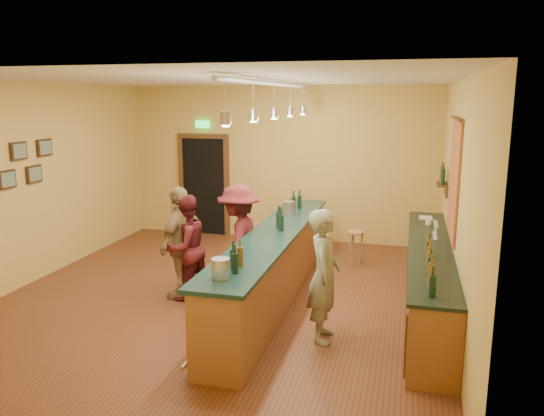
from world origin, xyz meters
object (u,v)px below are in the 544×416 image
(back_counter, at_px, (429,278))
(customer_c, at_px, (239,241))
(bar_stool, at_px, (355,239))
(tasting_bar, at_px, (274,261))
(customer_a, at_px, (185,247))
(customer_b, at_px, (182,243))
(bartender, at_px, (324,276))

(back_counter, height_order, customer_c, customer_c)
(customer_c, relative_size, bar_stool, 2.74)
(tasting_bar, relative_size, customer_a, 3.24)
(customer_c, bearing_deg, bar_stool, 141.52)
(customer_b, bearing_deg, bar_stool, 143.72)
(customer_b, relative_size, bar_stool, 2.70)
(bar_stool, bearing_deg, customer_c, -127.70)
(bartender, distance_m, bar_stool, 3.12)
(customer_b, bearing_deg, customer_a, 73.42)
(tasting_bar, distance_m, customer_c, 0.60)
(customer_a, relative_size, customer_c, 0.92)
(customer_c, distance_m, bar_stool, 2.53)
(back_counter, distance_m, tasting_bar, 2.21)
(bartender, bearing_deg, customer_a, 63.37)
(bar_stool, bearing_deg, back_counter, -56.26)
(tasting_bar, distance_m, bartender, 1.44)
(back_counter, distance_m, customer_a, 3.53)
(tasting_bar, height_order, bar_stool, tasting_bar)
(tasting_bar, relative_size, customer_b, 3.01)
(bartender, height_order, bar_stool, bartender)
(tasting_bar, bearing_deg, customer_b, -171.73)
(tasting_bar, bearing_deg, bartender, -50.00)
(customer_c, bearing_deg, bartender, 51.79)
(bartender, relative_size, customer_b, 0.98)
(bartender, xyz_separation_m, bar_stool, (0.06, 3.10, -0.35))
(tasting_bar, height_order, customer_a, customer_a)
(customer_b, relative_size, customer_c, 0.98)
(back_counter, relative_size, customer_c, 2.65)
(customer_c, xyz_separation_m, bar_stool, (1.53, 1.98, -0.38))
(tasting_bar, distance_m, customer_b, 1.40)
(back_counter, relative_size, tasting_bar, 0.89)
(tasting_bar, xyz_separation_m, customer_a, (-1.30, -0.23, 0.18))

